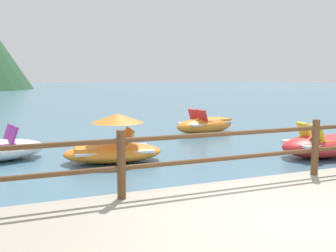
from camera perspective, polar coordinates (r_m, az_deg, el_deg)
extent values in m
plane|color=#477084|center=(43.67, -18.70, 4.11)|extent=(200.00, 200.00, 0.00)
cylinder|color=brown|center=(5.39, -6.81, -5.61)|extent=(0.12, 0.12, 0.95)
cylinder|color=brown|center=(7.10, 20.63, -2.92)|extent=(0.12, 0.12, 0.95)
cylinder|color=brown|center=(6.01, 8.91, -1.09)|extent=(23.80, 0.07, 0.07)
cylinder|color=brown|center=(6.08, 8.84, -4.64)|extent=(23.80, 0.07, 0.07)
ellipsoid|color=orange|center=(14.40, 5.43, 0.10)|extent=(2.78, 1.83, 0.59)
cube|color=silver|center=(14.39, 5.43, 0.51)|extent=(2.18, 1.47, 0.06)
cube|color=red|center=(14.08, 5.54, 0.65)|extent=(0.50, 0.50, 0.08)
cube|color=red|center=(13.93, 5.03, 1.49)|extent=(0.31, 0.44, 0.43)
cube|color=red|center=(14.41, 4.25, 0.81)|extent=(0.50, 0.50, 0.08)
cube|color=red|center=(14.27, 3.73, 1.64)|extent=(0.31, 0.44, 0.43)
cube|color=orange|center=(14.88, 7.36, 0.94)|extent=(0.77, 0.94, 0.12)
ellipsoid|color=red|center=(10.86, 21.35, -2.75)|extent=(2.28, 1.46, 0.57)
cube|color=silver|center=(10.84, 21.37, -2.23)|extent=(1.78, 1.19, 0.06)
cube|color=yellow|center=(10.53, 21.60, -2.12)|extent=(0.43, 0.43, 0.08)
cube|color=yellow|center=(10.38, 20.89, -0.99)|extent=(0.24, 0.41, 0.43)
cube|color=yellow|center=(10.93, 19.86, -1.72)|extent=(0.43, 0.43, 0.08)
cube|color=yellow|center=(10.79, 19.16, -0.62)|extent=(0.24, 0.41, 0.43)
ellipsoid|color=orange|center=(9.67, -7.98, -3.87)|extent=(2.54, 1.65, 0.44)
cube|color=silver|center=(9.65, -7.99, -3.42)|extent=(1.99, 1.34, 0.06)
cube|color=orange|center=(9.92, -7.16, -2.71)|extent=(0.45, 0.45, 0.08)
cube|color=orange|center=(9.91, -6.15, -1.41)|extent=(0.26, 0.42, 0.43)
cube|color=orange|center=(9.40, -6.72, -3.25)|extent=(0.45, 0.45, 0.08)
cube|color=orange|center=(9.39, -5.65, -1.89)|extent=(0.26, 0.42, 0.43)
cube|color=orange|center=(9.59, -11.88, -3.22)|extent=(0.65, 1.00, 0.12)
cone|color=orange|center=(9.56, -7.36, 1.15)|extent=(1.43, 1.43, 0.22)
cube|color=purple|center=(10.86, -23.12, -2.13)|extent=(0.47, 0.47, 0.08)
cube|color=purple|center=(10.87, -22.25, -0.91)|extent=(0.28, 0.43, 0.43)
cube|color=purple|center=(10.35, -22.54, -2.54)|extent=(0.47, 0.47, 0.08)
cube|color=purple|center=(10.35, -21.62, -1.26)|extent=(0.28, 0.43, 0.43)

